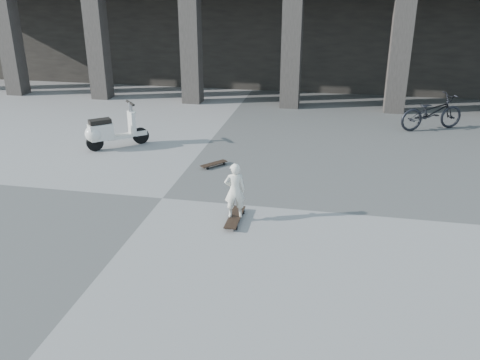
% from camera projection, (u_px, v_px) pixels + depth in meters
% --- Properties ---
extents(ground, '(90.00, 90.00, 0.00)m').
position_uv_depth(ground, '(162.00, 198.00, 10.72)').
color(ground, '#4B4B49').
rests_on(ground, ground).
extents(colonnade, '(28.00, 8.82, 6.00)m').
position_uv_depth(colonnade, '(264.00, 8.00, 22.08)').
color(colonnade, black).
rests_on(colonnade, ground).
extents(longboard, '(0.24, 0.99, 0.10)m').
position_uv_depth(longboard, '(235.00, 217.00, 9.70)').
color(longboard, black).
rests_on(longboard, ground).
extents(skateboard_spare, '(0.60, 0.67, 0.09)m').
position_uv_depth(skateboard_spare, '(214.00, 164.00, 12.46)').
color(skateboard_spare, black).
rests_on(skateboard_spare, ground).
extents(child, '(0.45, 0.36, 1.08)m').
position_uv_depth(child, '(235.00, 190.00, 9.49)').
color(child, silver).
rests_on(child, longboard).
extents(scooter, '(1.41, 1.26, 1.21)m').
position_uv_depth(scooter, '(106.00, 132.00, 13.58)').
color(scooter, black).
rests_on(scooter, ground).
extents(bicycle, '(2.15, 1.54, 1.07)m').
position_uv_depth(bicycle, '(432.00, 112.00, 15.27)').
color(bicycle, black).
rests_on(bicycle, ground).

